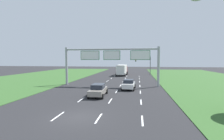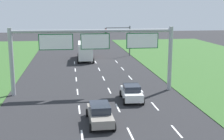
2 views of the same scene
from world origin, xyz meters
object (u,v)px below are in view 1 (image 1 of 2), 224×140
car_lead_silver (129,84)px  box_truck (122,70)px  traffic_light_mast (144,62)px  sign_gantry (112,58)px  car_near_red (98,90)px

car_lead_silver → box_truck: box_truck is taller
box_truck → traffic_light_mast: size_ratio=1.55×
box_truck → sign_gantry: size_ratio=0.50×
car_lead_silver → traffic_light_mast: bearing=86.0°
car_lead_silver → traffic_light_mast: traffic_light_mast is taller
car_lead_silver → sign_gantry: 6.32m
car_near_red → traffic_light_mast: bearing=77.3°
car_lead_silver → box_truck: 24.59m
traffic_light_mast → box_truck: bearing=-150.6°
sign_gantry → traffic_light_mast: (6.57, 24.57, -1.10)m
car_near_red → sign_gantry: 10.01m
car_near_red → sign_gantry: sign_gantry is taller
box_truck → sign_gantry: (-0.02, -20.89, 3.26)m
car_lead_silver → sign_gantry: sign_gantry is taller
car_lead_silver → sign_gantry: size_ratio=0.23×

